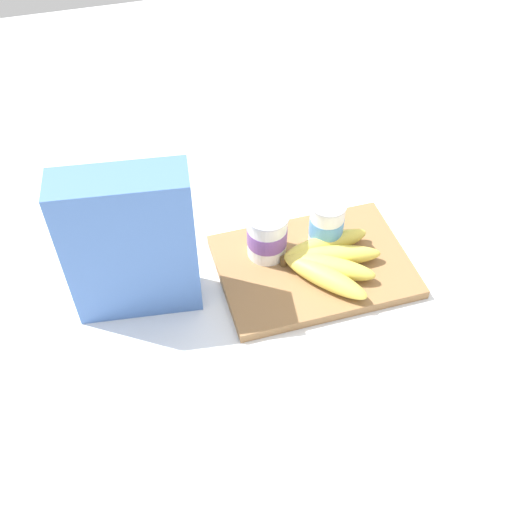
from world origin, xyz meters
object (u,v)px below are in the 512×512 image
object	(u,v)px
cutting_board	(313,266)
banana_bunch	(328,261)
yogurt_cup_front	(267,234)
yogurt_cup_back	(326,225)
cereal_box	(131,245)

from	to	relation	value
cutting_board	banana_bunch	xyz separation A→B (m)	(0.02, -0.02, 0.03)
yogurt_cup_front	yogurt_cup_back	bearing A→B (deg)	-4.73
yogurt_cup_front	banana_bunch	bearing A→B (deg)	-35.90
cereal_box	yogurt_cup_front	size ratio (longest dim) A/B	2.96
cutting_board	cereal_box	size ratio (longest dim) A/B	1.24
cereal_box	yogurt_cup_back	size ratio (longest dim) A/B	2.80
banana_bunch	cutting_board	bearing A→B (deg)	133.70
cutting_board	yogurt_cup_front	size ratio (longest dim) A/B	3.66
yogurt_cup_front	yogurt_cup_back	xyz separation A→B (m)	(0.11, -0.01, 0.00)
cutting_board	yogurt_cup_back	distance (m)	0.08
yogurt_cup_front	banana_bunch	size ratio (longest dim) A/B	0.49
cereal_box	yogurt_cup_front	xyz separation A→B (m)	(0.24, 0.03, -0.07)
cutting_board	yogurt_cup_back	world-z (taller)	yogurt_cup_back
cereal_box	yogurt_cup_back	bearing A→B (deg)	-168.77
cereal_box	banana_bunch	bearing A→B (deg)	-178.60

